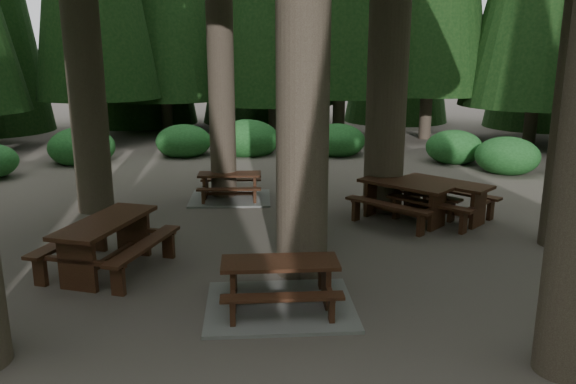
# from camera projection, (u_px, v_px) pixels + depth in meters

# --- Properties ---
(ground) EXTENTS (80.00, 80.00, 0.00)m
(ground) POSITION_uv_depth(u_px,v_px,m) (252.00, 274.00, 9.25)
(ground) COLOR #4D463E
(ground) RESTS_ON ground
(picnic_table_a) EXTENTS (2.37, 2.06, 0.71)m
(picnic_table_a) POSITION_uv_depth(u_px,v_px,m) (280.00, 293.00, 7.99)
(picnic_table_a) COLOR gray
(picnic_table_a) RESTS_ON ground
(picnic_table_b) EXTENTS (1.98, 2.30, 0.89)m
(picnic_table_b) POSITION_uv_depth(u_px,v_px,m) (107.00, 237.00, 9.26)
(picnic_table_b) COLOR #351F10
(picnic_table_b) RESTS_ON ground
(picnic_table_c) EXTENTS (2.18, 1.89, 0.67)m
(picnic_table_c) POSITION_uv_depth(u_px,v_px,m) (230.00, 191.00, 13.88)
(picnic_table_c) COLOR gray
(picnic_table_c) RESTS_ON ground
(picnic_table_d) EXTENTS (2.50, 2.43, 0.84)m
(picnic_table_d) POSITION_uv_depth(u_px,v_px,m) (444.00, 194.00, 12.16)
(picnic_table_d) COLOR #351F10
(picnic_table_d) RESTS_ON ground
(picnic_table_f) EXTENTS (2.52, 2.44, 0.85)m
(picnic_table_f) POSITION_uv_depth(u_px,v_px,m) (404.00, 196.00, 12.03)
(picnic_table_f) COLOR #351F10
(picnic_table_f) RESTS_ON ground
(shrub_ring) EXTENTS (23.86, 24.64, 1.49)m
(shrub_ring) POSITION_uv_depth(u_px,v_px,m) (298.00, 238.00, 9.82)
(shrub_ring) COLOR #205D24
(shrub_ring) RESTS_ON ground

